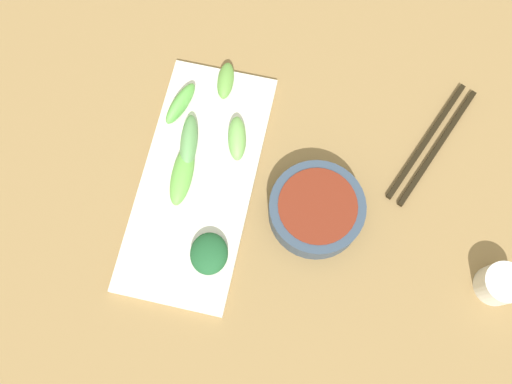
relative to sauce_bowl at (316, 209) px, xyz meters
The scene contains 11 objects.
tabletop 0.12m from the sauce_bowl, 19.98° to the right, with size 2.10×2.10×0.02m, color olive.
sauce_bowl is the anchor object (origin of this frame).
serving_plate 0.19m from the sauce_bowl, ahead, with size 0.17×0.38×0.01m, color silver.
broccoli_stalk_0 0.22m from the sauce_bowl, 16.30° to the right, with size 0.03×0.09×0.03m, color #629F5A.
broccoli_stalk_1 0.27m from the sauce_bowl, 26.97° to the right, with size 0.02×0.08×0.03m, color #5FB24B.
broccoli_stalk_2 0.21m from the sauce_bowl, ahead, with size 0.03×0.10×0.03m, color #66B148.
broccoli_stalk_3 0.16m from the sauce_bowl, 30.95° to the right, with size 0.03×0.07×0.03m, color #78BC5B.
broccoli_stalk_4 0.25m from the sauce_bowl, 44.60° to the right, with size 0.03×0.06×0.02m, color #639E42.
broccoli_leafy_5 0.17m from the sauce_bowl, 35.35° to the left, with size 0.05×0.06×0.03m, color #1E562D.
chopsticks 0.22m from the sauce_bowl, 136.57° to the right, with size 0.12×0.22×0.01m.
tea_cup 0.28m from the sauce_bowl, 169.48° to the left, with size 0.06×0.06×0.05m, color white.
Camera 1 is at (-0.07, 0.26, 0.83)m, focal length 38.87 mm.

